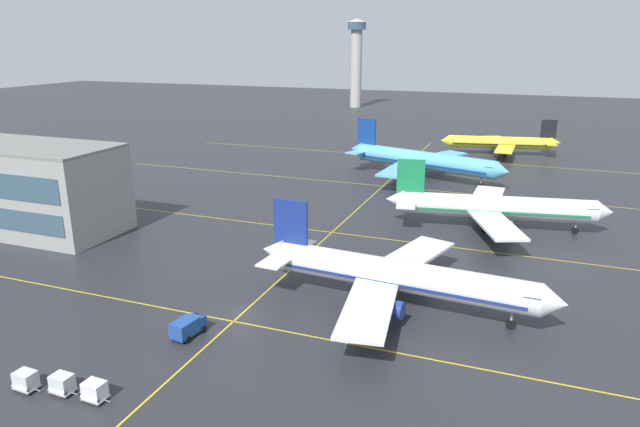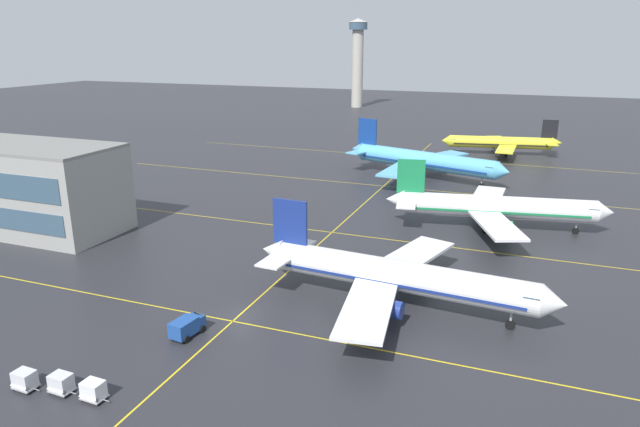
% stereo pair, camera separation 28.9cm
% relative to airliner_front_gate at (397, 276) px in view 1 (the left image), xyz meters
% --- Properties ---
extents(ground_plane, '(600.00, 600.00, 0.00)m').
position_rel_airliner_front_gate_xyz_m(ground_plane, '(-16.50, -8.51, -3.99)').
color(ground_plane, '#28282D').
extents(airliner_front_gate, '(37.60, 32.34, 11.69)m').
position_rel_airliner_front_gate_xyz_m(airliner_front_gate, '(0.00, 0.00, 0.00)').
color(airliner_front_gate, white).
rests_on(airliner_front_gate, ground).
extents(airliner_second_row, '(37.06, 31.56, 11.55)m').
position_rel_airliner_front_gate_xyz_m(airliner_second_row, '(8.52, 34.44, -0.05)').
color(airliner_second_row, white).
rests_on(airliner_second_row, ground).
extents(airliner_third_row, '(39.65, 33.87, 12.59)m').
position_rel_airliner_front_gate_xyz_m(airliner_third_row, '(-10.02, 66.46, 0.31)').
color(airliner_third_row, '#5BB7E5').
rests_on(airliner_third_row, ground).
extents(airliner_far_left_stand, '(32.23, 27.43, 10.05)m').
position_rel_airliner_front_gate_xyz_m(airliner_far_left_stand, '(4.88, 102.50, -0.56)').
color(airliner_far_left_stand, yellow).
rests_on(airliner_far_left_stand, ground).
extents(taxiway_markings, '(132.45, 147.58, 0.01)m').
position_rel_airliner_front_gate_xyz_m(taxiway_markings, '(-16.50, 39.80, -3.99)').
color(taxiway_markings, yellow).
rests_on(taxiway_markings, ground).
extents(service_truck_red_van, '(2.63, 4.33, 2.10)m').
position_rel_airliner_front_gate_xyz_m(service_truck_red_van, '(-19.43, -15.17, -2.81)').
color(service_truck_red_van, '#1E4793').
rests_on(service_truck_red_van, ground).
extents(baggage_cart_row_leftmost, '(2.78, 1.75, 1.86)m').
position_rel_airliner_front_gate_xyz_m(baggage_cart_row_leftmost, '(-27.82, -29.06, -2.99)').
color(baggage_cart_row_leftmost, '#99999E').
rests_on(baggage_cart_row_leftmost, ground).
extents(baggage_cart_row_second, '(2.78, 1.75, 1.86)m').
position_rel_airliner_front_gate_xyz_m(baggage_cart_row_second, '(-24.27, -28.27, -2.99)').
color(baggage_cart_row_second, '#99999E').
rests_on(baggage_cart_row_second, ground).
extents(baggage_cart_row_middle, '(2.78, 1.75, 1.86)m').
position_rel_airliner_front_gate_xyz_m(baggage_cart_row_middle, '(-20.72, -28.09, -2.99)').
color(baggage_cart_row_middle, '#99999E').
rests_on(baggage_cart_row_middle, ground).
extents(control_tower, '(8.82, 8.82, 39.95)m').
position_rel_airliner_front_gate_xyz_m(control_tower, '(-67.50, 198.53, 19.08)').
color(control_tower, '#ADA89E').
rests_on(control_tower, ground).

